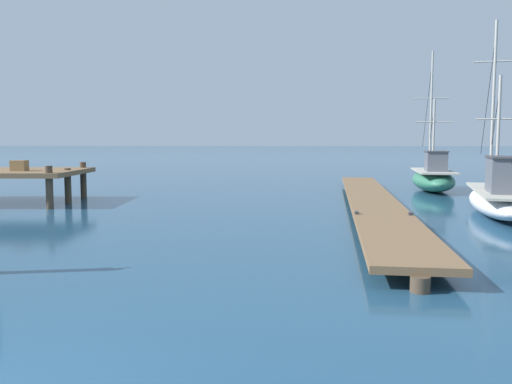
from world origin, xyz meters
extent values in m
cube|color=brown|center=(6.94, 16.28, 0.37)|extent=(3.81, 22.82, 0.16)
cylinder|color=#4C3D2D|center=(5.93, 4.95, 0.15)|extent=(0.36, 0.36, 0.29)
cylinder|color=#4C3D2D|center=(6.33, 9.48, 0.15)|extent=(0.36, 0.36, 0.29)
cylinder|color=#4C3D2D|center=(6.73, 14.02, 0.15)|extent=(0.36, 0.36, 0.29)
cylinder|color=#4C3D2D|center=(7.14, 18.55, 0.15)|extent=(0.36, 0.36, 0.29)
cylinder|color=#4C3D2D|center=(7.54, 23.08, 0.15)|extent=(0.36, 0.36, 0.29)
cylinder|color=#4C3D2D|center=(7.94, 27.61, 0.15)|extent=(0.36, 0.36, 0.29)
cube|color=#333338|center=(5.74, 11.82, 0.49)|extent=(0.14, 0.21, 0.08)
cube|color=#333338|center=(7.33, 11.68, 0.49)|extent=(0.14, 0.21, 0.08)
ellipsoid|color=silver|center=(11.26, 15.18, 0.46)|extent=(3.37, 7.38, 0.91)
cube|color=#B2AD9E|center=(11.26, 15.18, 0.87)|extent=(3.00, 6.63, 0.08)
cube|color=#565B66|center=(11.00, 14.14, 1.50)|extent=(1.30, 1.94, 1.18)
cube|color=#3D3D42|center=(11.00, 14.14, 2.12)|extent=(1.40, 2.10, 0.06)
cylinder|color=#B2ADA3|center=(11.34, 15.53, 2.98)|extent=(0.11, 0.11, 4.14)
cylinder|color=#B2ADA3|center=(11.34, 15.53, 3.47)|extent=(1.54, 0.42, 0.06)
cylinder|color=#333338|center=(11.60, 16.62, 3.19)|extent=(0.53, 2.10, 3.07)
cylinder|color=#B2ADA3|center=(11.71, 17.10, 4.12)|extent=(0.11, 0.11, 6.43)
cylinder|color=#B2ADA3|center=(11.71, 17.10, 5.75)|extent=(1.54, 0.42, 0.06)
cylinder|color=#333338|center=(12.12, 18.79, 4.44)|extent=(0.80, 3.25, 4.75)
ellipsoid|color=#337556|center=(11.42, 24.10, 0.55)|extent=(2.82, 6.05, 1.10)
cube|color=#B2AD9E|center=(11.42, 24.10, 1.06)|extent=(2.49, 5.44, 0.08)
cube|color=#565B66|center=(11.30, 23.24, 1.59)|extent=(1.15, 1.45, 0.98)
cube|color=#3D3D42|center=(11.30, 23.24, 2.10)|extent=(1.25, 1.56, 0.06)
cylinder|color=#B2ADA3|center=(11.46, 24.39, 2.97)|extent=(0.11, 0.11, 3.75)
cylinder|color=#B2ADA3|center=(11.46, 24.39, 3.64)|extent=(1.84, 0.31, 0.06)
cylinder|color=#333338|center=(11.60, 25.40, 3.16)|extent=(0.29, 1.94, 2.78)
cylinder|color=#B2ADA3|center=(11.64, 25.69, 4.31)|extent=(0.11, 0.11, 6.43)
cylinder|color=#B2ADA3|center=(11.64, 25.69, 4.97)|extent=(1.84, 0.31, 0.06)
cylinder|color=#333338|center=(11.87, 27.41, 4.63)|extent=(0.48, 3.31, 4.76)
cube|color=brown|center=(-8.42, 17.76, 1.32)|extent=(6.45, 4.76, 0.20)
cylinder|color=#4C3D2D|center=(-5.68, 15.89, 0.85)|extent=(0.28, 0.28, 1.70)
cylinder|color=#4C3D2D|center=(-5.79, 19.79, 0.84)|extent=(0.28, 0.28, 1.68)
cylinder|color=#4C3D2D|center=(-5.73, 17.84, 0.75)|extent=(0.28, 0.28, 1.50)
cube|color=olive|center=(-7.45, 17.10, 1.64)|extent=(0.61, 0.50, 0.44)
camera|label=1|loc=(3.43, -4.61, 2.75)|focal=37.64mm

